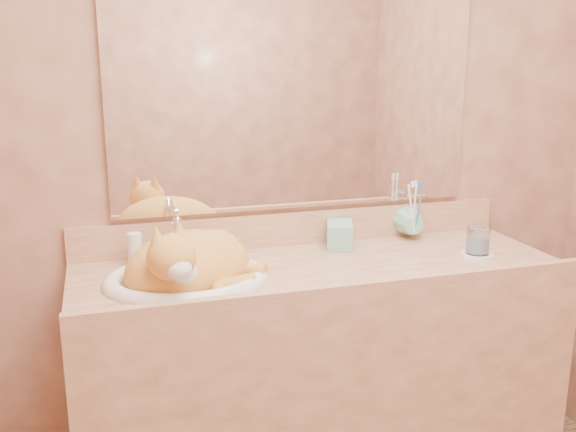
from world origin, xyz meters
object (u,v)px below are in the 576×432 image
object	(u,v)px
vanity_counter	(319,383)
toothbrush_cup	(414,227)
soap_dispenser	(340,225)
water_glass	(478,240)
cat	(188,261)
sink_basin	(186,257)

from	to	relation	value
vanity_counter	toothbrush_cup	distance (m)	0.66
soap_dispenser	water_glass	xyz separation A→B (m)	(0.44, -0.18, -0.05)
soap_dispenser	toothbrush_cup	bearing A→B (deg)	28.30
cat	soap_dispenser	size ratio (longest dim) A/B	2.02
vanity_counter	soap_dispenser	size ratio (longest dim) A/B	7.89
sink_basin	cat	distance (m)	0.02
sink_basin	toothbrush_cup	xyz separation A→B (m)	(0.87, 0.19, -0.02)
soap_dispenser	water_glass	bearing A→B (deg)	-1.87
vanity_counter	soap_dispenser	distance (m)	0.55
cat	toothbrush_cup	bearing A→B (deg)	-9.24
sink_basin	water_glass	distance (m)	0.99
vanity_counter	sink_basin	distance (m)	0.67
sink_basin	toothbrush_cup	world-z (taller)	sink_basin
toothbrush_cup	vanity_counter	bearing A→B (deg)	-158.69
toothbrush_cup	cat	bearing A→B (deg)	-167.16
sink_basin	toothbrush_cup	bearing A→B (deg)	22.66
sink_basin	soap_dispenser	bearing A→B (deg)	24.71
soap_dispenser	water_glass	size ratio (longest dim) A/B	2.20
toothbrush_cup	water_glass	bearing A→B (deg)	-60.30
cat	water_glass	distance (m)	0.99
cat	sink_basin	bearing A→B (deg)	89.65
cat	soap_dispenser	world-z (taller)	soap_dispenser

